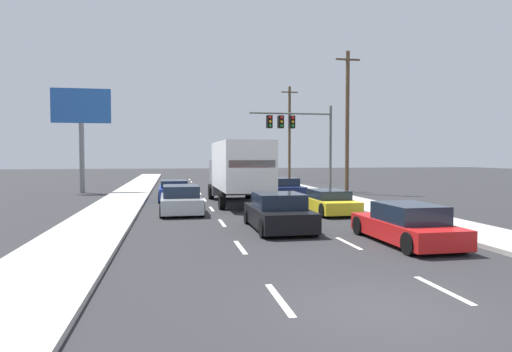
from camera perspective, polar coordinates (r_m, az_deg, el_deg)
The scene contains 15 objects.
ground_plane at distance 32.59m, azimuth -3.97°, elevation -2.28°, with size 140.00×140.00×0.00m, color #2B2B2D.
sidewalk_right at distance 29.25m, azimuth 10.13°, elevation -2.72°, with size 2.68×80.00×0.14m, color #B2AFA8.
sidewalk_left at distance 27.55m, azimuth -16.52°, elevation -3.10°, with size 2.68×80.00×0.14m, color #B2AFA8.
lane_markings at distance 28.62m, azimuth -3.05°, elevation -2.93°, with size 3.54×52.00×0.01m.
car_blue at distance 28.12m, azimuth -10.24°, elevation -1.86°, with size 1.91×4.23×1.26m.
car_silver at distance 22.05m, azimuth -9.40°, elevation -3.00°, with size 2.03×4.63×1.32m.
box_truck at distance 25.45m, azimuth -2.25°, elevation 0.93°, with size 2.78×8.78×3.49m.
car_black at distance 16.82m, azimuth 2.84°, elevation -4.67°, with size 2.01×4.28×1.35m.
car_navy at distance 29.29m, azimuth 3.46°, elevation -1.65°, with size 2.09×4.23×1.32m.
car_yellow at distance 21.92m, azimuth 9.06°, elevation -3.24°, with size 1.83×4.28×1.11m.
car_red at distance 14.92m, azimuth 18.34°, elevation -5.86°, with size 1.87×4.44×1.25m.
traffic_signal_mast at distance 34.92m, azimuth 4.79°, elevation 6.09°, with size 6.47×0.69×6.60m.
utility_pole_mid at distance 33.60m, azimuth 11.38°, elevation 6.80°, with size 1.80×0.28×10.24m.
utility_pole_far at distance 49.34m, azimuth 4.22°, elevation 5.42°, with size 1.80×0.28×10.19m.
roadside_billboard at distance 35.90m, azimuth -21.07°, elevation 6.77°, with size 4.20×0.36×7.67m.
Camera 1 is at (-3.67, -7.26, 2.71)m, focal length 31.89 mm.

